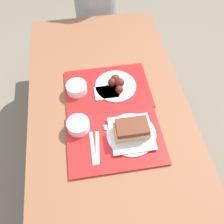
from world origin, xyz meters
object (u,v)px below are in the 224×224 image
at_px(wings_plate_far, 116,84).
at_px(tray_far, 107,89).
at_px(bowl_coleslaw_far, 77,88).
at_px(tray_near, 116,140).
at_px(brisket_sandwich_plate, 132,131).
at_px(bowl_coleslaw_near, 78,125).

bearing_deg(wings_plate_far, tray_far, -174.94).
bearing_deg(bowl_coleslaw_far, wings_plate_far, -0.50).
distance_m(tray_near, brisket_sandwich_plate, 0.09).
bearing_deg(tray_far, tray_near, -91.18).
bearing_deg(bowl_coleslaw_far, brisket_sandwich_plate, -53.17).
relative_size(tray_far, bowl_coleslaw_near, 4.20).
xyz_separation_m(tray_far, wings_plate_far, (0.05, 0.00, 0.03)).
xyz_separation_m(bowl_coleslaw_far, wings_plate_far, (0.21, -0.00, -0.01)).
bearing_deg(tray_far, bowl_coleslaw_near, -127.26).
distance_m(tray_near, tray_far, 0.32).
relative_size(brisket_sandwich_plate, bowl_coleslaw_far, 2.18).
relative_size(tray_near, bowl_coleslaw_near, 4.20).
relative_size(bowl_coleslaw_near, bowl_coleslaw_far, 1.00).
bearing_deg(tray_far, wings_plate_far, 5.06).
xyz_separation_m(bowl_coleslaw_near, wings_plate_far, (0.22, 0.23, -0.01)).
xyz_separation_m(tray_far, bowl_coleslaw_far, (-0.16, 0.01, 0.03)).
bearing_deg(bowl_coleslaw_near, tray_near, -28.66).
distance_m(tray_near, wings_plate_far, 0.33).
bearing_deg(wings_plate_far, tray_near, -99.63).
height_order(tray_near, wings_plate_far, wings_plate_far).
height_order(brisket_sandwich_plate, wings_plate_far, brisket_sandwich_plate).
distance_m(brisket_sandwich_plate, wings_plate_far, 0.31).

